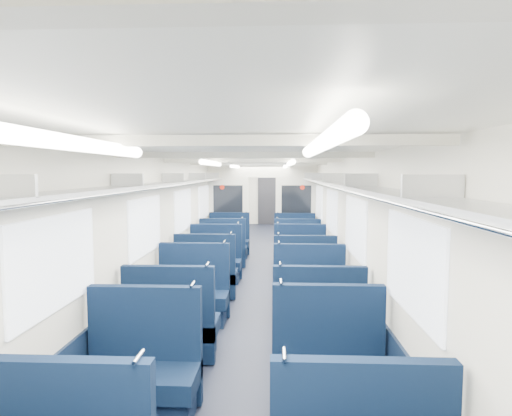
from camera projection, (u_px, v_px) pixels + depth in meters
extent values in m
cube|color=black|center=(258.00, 278.00, 8.57)|extent=(2.80, 18.00, 0.01)
cube|color=white|center=(258.00, 161.00, 8.37)|extent=(2.80, 18.00, 0.01)
cube|color=beige|center=(189.00, 220.00, 8.54)|extent=(0.02, 18.00, 2.35)
cube|color=black|center=(190.00, 260.00, 8.60)|extent=(0.03, 17.90, 0.70)
cube|color=beige|center=(329.00, 221.00, 8.41)|extent=(0.02, 18.00, 2.35)
cube|color=black|center=(327.00, 262.00, 8.48)|extent=(0.03, 17.90, 0.70)
cube|color=beige|center=(267.00, 196.00, 17.43)|extent=(2.80, 0.02, 2.35)
cube|color=#B2B5BA|center=(197.00, 180.00, 8.46)|extent=(0.34, 17.40, 0.04)
cylinder|color=silver|center=(206.00, 181.00, 8.45)|extent=(0.02, 17.40, 0.02)
cube|color=#B2B5BA|center=(8.00, 186.00, 2.48)|extent=(0.34, 0.03, 0.14)
cube|color=#B2B5BA|center=(127.00, 180.00, 4.47)|extent=(0.34, 0.03, 0.14)
cube|color=#B2B5BA|center=(173.00, 178.00, 6.46)|extent=(0.34, 0.03, 0.14)
cube|color=#B2B5BA|center=(197.00, 176.00, 8.45)|extent=(0.34, 0.03, 0.14)
cube|color=#B2B5BA|center=(212.00, 176.00, 10.45)|extent=(0.34, 0.03, 0.14)
cube|color=#B2B5BA|center=(222.00, 175.00, 12.44)|extent=(0.34, 0.03, 0.14)
cube|color=#B2B5BA|center=(230.00, 175.00, 14.43)|extent=(0.34, 0.03, 0.14)
cube|color=#B2B5BA|center=(235.00, 174.00, 16.42)|extent=(0.34, 0.03, 0.14)
cube|color=#B2B5BA|center=(320.00, 181.00, 8.35)|extent=(0.34, 17.40, 0.04)
cylinder|color=silver|center=(311.00, 182.00, 8.36)|extent=(0.02, 17.40, 0.02)
cube|color=#B2B5BA|center=(432.00, 187.00, 2.37)|extent=(0.34, 0.03, 0.14)
cube|color=#B2B5BA|center=(361.00, 180.00, 4.36)|extent=(0.34, 0.03, 0.14)
cube|color=#B2B5BA|center=(334.00, 178.00, 6.35)|extent=(0.34, 0.03, 0.14)
cube|color=#B2B5BA|center=(320.00, 177.00, 8.34)|extent=(0.34, 0.03, 0.14)
cube|color=#B2B5BA|center=(312.00, 176.00, 10.33)|extent=(0.34, 0.03, 0.14)
cube|color=#B2B5BA|center=(306.00, 175.00, 12.32)|extent=(0.34, 0.03, 0.14)
cube|color=#B2B5BA|center=(302.00, 175.00, 14.31)|extent=(0.34, 0.03, 0.14)
cube|color=#B2B5BA|center=(298.00, 174.00, 16.31)|extent=(0.34, 0.03, 0.14)
cube|color=white|center=(56.00, 263.00, 3.34)|extent=(0.02, 1.30, 0.75)
cube|color=white|center=(146.00, 226.00, 5.63)|extent=(0.02, 1.30, 0.75)
cube|color=white|center=(183.00, 211.00, 7.92)|extent=(0.02, 1.30, 0.75)
cube|color=white|center=(204.00, 202.00, 10.21)|extent=(0.02, 1.30, 0.75)
cube|color=white|center=(219.00, 196.00, 12.99)|extent=(0.02, 1.30, 0.75)
cube|color=white|center=(228.00, 192.00, 15.28)|extent=(0.02, 1.30, 0.75)
cube|color=white|center=(412.00, 267.00, 3.21)|extent=(0.02, 1.30, 0.75)
cube|color=white|center=(355.00, 227.00, 5.50)|extent=(0.02, 1.30, 0.75)
cube|color=white|center=(332.00, 211.00, 7.79)|extent=(0.02, 1.30, 0.75)
cube|color=white|center=(319.00, 202.00, 10.08)|extent=(0.02, 1.30, 0.75)
cube|color=white|center=(310.00, 196.00, 12.87)|extent=(0.02, 1.30, 0.75)
cube|color=white|center=(304.00, 192.00, 15.16)|extent=(0.02, 1.30, 0.75)
cube|color=silver|center=(215.00, 141.00, 2.40)|extent=(2.70, 0.06, 0.06)
cube|color=silver|center=(242.00, 155.00, 4.39)|extent=(2.70, 0.06, 0.06)
cube|color=silver|center=(253.00, 160.00, 6.39)|extent=(2.70, 0.06, 0.06)
cube|color=silver|center=(258.00, 163.00, 8.38)|extent=(2.70, 0.06, 0.06)
cube|color=silver|center=(262.00, 165.00, 10.37)|extent=(2.70, 0.06, 0.06)
cube|color=silver|center=(264.00, 166.00, 12.36)|extent=(2.70, 0.06, 0.06)
cube|color=silver|center=(265.00, 167.00, 14.35)|extent=(2.70, 0.06, 0.06)
cube|color=silver|center=(267.00, 168.00, 16.34)|extent=(2.70, 0.06, 0.06)
cylinder|color=white|center=(80.00, 144.00, 1.94)|extent=(0.07, 1.60, 0.07)
cylinder|color=white|center=(212.00, 163.00, 5.92)|extent=(0.07, 1.60, 0.07)
cylinder|color=white|center=(235.00, 167.00, 9.40)|extent=(0.07, 1.60, 0.07)
cylinder|color=white|center=(248.00, 168.00, 13.88)|extent=(0.07, 1.60, 0.07)
cylinder|color=white|center=(322.00, 143.00, 1.89)|extent=(0.07, 1.60, 0.07)
cylinder|color=white|center=(290.00, 163.00, 5.87)|extent=(0.07, 1.60, 0.07)
cylinder|color=white|center=(285.00, 167.00, 9.35)|extent=(0.07, 1.60, 0.07)
cylinder|color=white|center=(282.00, 168.00, 13.83)|extent=(0.07, 1.60, 0.07)
cube|color=black|center=(267.00, 200.00, 17.39)|extent=(0.75, 0.06, 2.00)
cube|color=silver|center=(228.00, 209.00, 10.96)|extent=(1.05, 0.08, 2.35)
cube|color=black|center=(228.00, 201.00, 10.89)|extent=(0.76, 0.02, 0.80)
cylinder|color=red|center=(222.00, 187.00, 10.87)|extent=(0.12, 0.01, 0.12)
cube|color=silver|center=(296.00, 210.00, 10.88)|extent=(1.05, 0.08, 2.35)
cube|color=black|center=(296.00, 201.00, 10.81)|extent=(0.76, 0.02, 0.80)
cylinder|color=red|center=(302.00, 187.00, 10.77)|extent=(0.12, 0.01, 0.12)
cube|color=silver|center=(262.00, 171.00, 10.84)|extent=(0.70, 0.08, 0.35)
cylinder|color=silver|center=(138.00, 357.00, 2.30)|extent=(0.02, 0.16, 0.02)
cylinder|color=silver|center=(284.00, 355.00, 2.33)|extent=(0.02, 0.16, 0.02)
cube|color=#0A1A34|center=(139.00, 379.00, 3.66)|extent=(1.02, 0.54, 0.18)
cube|color=black|center=(139.00, 404.00, 3.67)|extent=(0.94, 0.43, 0.26)
cube|color=#0A1A34|center=(146.00, 345.00, 3.86)|extent=(1.02, 0.10, 1.09)
cylinder|color=silver|center=(192.00, 284.00, 3.79)|extent=(0.02, 0.16, 0.02)
cube|color=#0A1A34|center=(330.00, 376.00, 3.71)|extent=(1.02, 0.54, 0.18)
cube|color=black|center=(330.00, 401.00, 3.72)|extent=(0.94, 0.43, 0.26)
cube|color=#0A1A34|center=(328.00, 343.00, 3.91)|extent=(1.02, 0.10, 1.09)
cylinder|color=silver|center=(281.00, 282.00, 3.88)|extent=(0.02, 0.16, 0.02)
cube|color=#0A1A34|center=(174.00, 326.00, 4.92)|extent=(1.02, 0.54, 0.18)
cube|color=black|center=(174.00, 345.00, 4.93)|extent=(0.94, 0.43, 0.26)
cube|color=#0A1A34|center=(169.00, 315.00, 4.68)|extent=(1.02, 0.10, 1.09)
cylinder|color=silver|center=(207.00, 264.00, 4.61)|extent=(0.02, 0.16, 0.02)
cube|color=#0A1A34|center=(317.00, 327.00, 4.90)|extent=(1.02, 0.54, 0.18)
cube|color=black|center=(317.00, 345.00, 4.92)|extent=(0.94, 0.43, 0.26)
cube|color=#0A1A34|center=(319.00, 315.00, 4.67)|extent=(1.02, 0.10, 1.09)
cylinder|color=silver|center=(280.00, 264.00, 4.64)|extent=(0.02, 0.16, 0.02)
cube|color=#0A1A34|center=(192.00, 299.00, 5.98)|extent=(1.02, 0.54, 0.18)
cube|color=black|center=(192.00, 314.00, 6.00)|extent=(0.94, 0.43, 0.26)
cube|color=#0A1A34|center=(195.00, 280.00, 6.18)|extent=(1.02, 0.10, 1.09)
cylinder|color=silver|center=(224.00, 242.00, 6.11)|extent=(0.02, 0.16, 0.02)
cube|color=#0A1A34|center=(310.00, 301.00, 5.89)|extent=(1.02, 0.54, 0.18)
cube|color=black|center=(310.00, 316.00, 5.91)|extent=(0.94, 0.43, 0.26)
cube|color=#0A1A34|center=(309.00, 282.00, 6.09)|extent=(1.02, 0.10, 1.09)
cylinder|color=silver|center=(279.00, 242.00, 6.06)|extent=(0.02, 0.16, 0.02)
cube|color=#0A1A34|center=(207.00, 276.00, 7.30)|extent=(1.02, 0.54, 0.18)
cube|color=black|center=(207.00, 288.00, 7.32)|extent=(0.94, 0.43, 0.26)
cube|color=#0A1A34|center=(205.00, 266.00, 7.07)|extent=(1.02, 0.10, 1.09)
cylinder|color=silver|center=(231.00, 233.00, 7.00)|extent=(0.02, 0.16, 0.02)
cube|color=#0A1A34|center=(304.00, 278.00, 7.15)|extent=(1.02, 0.54, 0.18)
cube|color=black|center=(304.00, 291.00, 7.17)|extent=(0.94, 0.43, 0.26)
cube|color=#0A1A34|center=(305.00, 269.00, 6.91)|extent=(1.02, 0.10, 1.09)
cylinder|color=silver|center=(279.00, 234.00, 6.88)|extent=(0.02, 0.16, 0.02)
cube|color=#0A1A34|center=(215.00, 264.00, 8.23)|extent=(1.02, 0.54, 0.18)
cube|color=black|center=(215.00, 275.00, 8.24)|extent=(0.94, 0.43, 0.26)
cube|color=#0A1A34|center=(216.00, 251.00, 8.43)|extent=(1.02, 0.10, 1.09)
cylinder|color=silver|center=(238.00, 223.00, 8.36)|extent=(0.02, 0.16, 0.02)
cube|color=#0A1A34|center=(300.00, 264.00, 8.23)|extent=(1.02, 0.54, 0.18)
cube|color=black|center=(300.00, 275.00, 8.25)|extent=(0.94, 0.43, 0.26)
cube|color=#0A1A34|center=(300.00, 251.00, 8.43)|extent=(1.02, 0.10, 1.09)
cylinder|color=silver|center=(278.00, 223.00, 8.40)|extent=(0.02, 0.16, 0.02)
cube|color=#0A1A34|center=(224.00, 251.00, 9.66)|extent=(1.02, 0.54, 0.18)
cube|color=black|center=(224.00, 260.00, 9.68)|extent=(0.94, 0.43, 0.26)
cube|color=#0A1A34|center=(223.00, 243.00, 9.42)|extent=(1.02, 0.10, 1.09)
cylinder|color=silver|center=(242.00, 218.00, 9.36)|extent=(0.02, 0.16, 0.02)
cube|color=#0A1A34|center=(297.00, 251.00, 9.60)|extent=(1.02, 0.54, 0.18)
cube|color=black|center=(297.00, 261.00, 9.62)|extent=(0.94, 0.43, 0.26)
cube|color=#0A1A34|center=(297.00, 243.00, 9.36)|extent=(1.02, 0.10, 1.09)
cylinder|color=silver|center=(278.00, 218.00, 9.33)|extent=(0.02, 0.16, 0.02)
cube|color=#0A1A34|center=(229.00, 243.00, 10.65)|extent=(1.02, 0.54, 0.18)
cube|color=black|center=(229.00, 252.00, 10.67)|extent=(0.94, 0.43, 0.26)
cube|color=#0A1A34|center=(229.00, 234.00, 10.85)|extent=(1.02, 0.10, 1.09)
cylinder|color=silver|center=(246.00, 212.00, 10.78)|extent=(0.02, 0.16, 0.02)
cube|color=#0A1A34|center=(295.00, 245.00, 10.48)|extent=(1.02, 0.54, 0.18)
cube|color=black|center=(295.00, 253.00, 10.49)|extent=(0.94, 0.43, 0.26)
cube|color=#0A1A34|center=(295.00, 235.00, 10.68)|extent=(1.02, 0.10, 1.09)
cylinder|color=silver|center=(277.00, 212.00, 10.65)|extent=(0.02, 0.16, 0.02)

